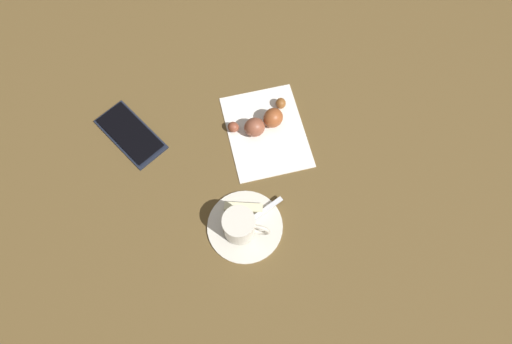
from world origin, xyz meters
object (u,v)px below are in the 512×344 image
Objects in this scene: sugar_packet at (244,207)px; croissant at (263,121)px; espresso_cup at (240,226)px; napkin at (266,131)px; teaspoon at (246,223)px; cell_phone at (130,134)px; saucer at (245,226)px.

croissant is (-0.17, 0.07, 0.01)m from sugar_packet.
espresso_cup reaches higher than napkin.
teaspoon reaches higher than sugar_packet.
teaspoon is at bearing -21.85° from napkin.
espresso_cup is 0.22m from napkin.
napkin is (-0.18, 0.07, -0.01)m from teaspoon.
teaspoon is at bearing 40.27° from cell_phone.
cell_phone is (-0.23, -0.19, 0.00)m from saucer.
croissant is at bearing 160.49° from teaspoon.
saucer is 0.70× the size of napkin.
teaspoon is 0.30m from cell_phone.
sugar_packet is at bearing -25.64° from napkin.
saucer reaches higher than napkin.
saucer is 1.70× the size of espresso_cup.
espresso_cup is 0.30m from cell_phone.
teaspoon is 0.20m from napkin.
napkin is at bearing -101.41° from sugar_packet.
espresso_cup is 0.42× the size of napkin.
cell_phone is at bearing -99.40° from napkin.
saucer is 0.03m from sugar_packet.
sugar_packet is 0.17m from napkin.
sugar_packet is 0.36× the size of napkin.
teaspoon is at bearing 126.63° from espresso_cup.
cell_phone is (-0.03, -0.26, -0.02)m from croissant.
sugar_packet is 0.28m from cell_phone.
saucer is at bearing -20.10° from croissant.
sugar_packet reaches higher than napkin.
saucer is at bearing -22.44° from napkin.
sugar_packet reaches higher than cell_phone.
cell_phone is (-0.04, -0.27, 0.00)m from napkin.
croissant is (-0.01, -0.00, 0.02)m from napkin.
sugar_packet is 0.54× the size of croissant.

